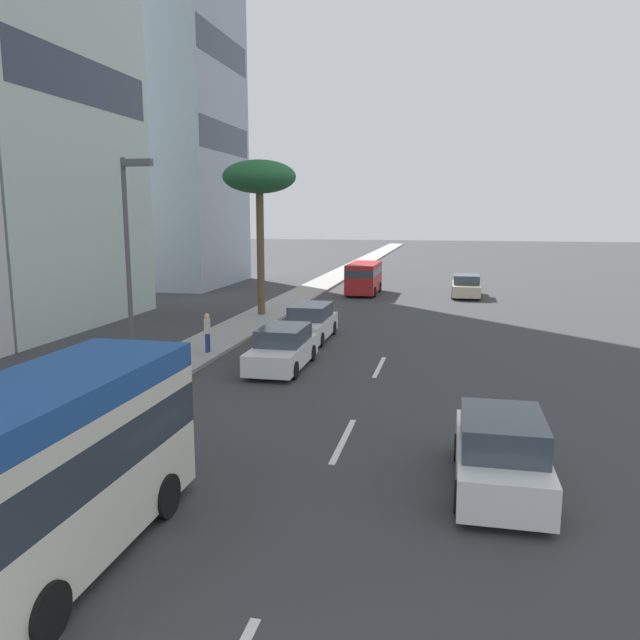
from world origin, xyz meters
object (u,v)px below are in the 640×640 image
Objects in this scene: street_lamp at (131,254)px; car_fifth at (310,323)px; pedestrian_near_lamp at (62,378)px; car_third at (466,286)px; van_sixth at (364,276)px; pedestrian_mid_block at (207,331)px; minibus_lead at (54,463)px; car_fourth at (283,349)px; car_second at (501,454)px; palm_tree at (259,180)px.

car_fifth is at bearing -16.10° from street_lamp.
car_fifth is 2.57× the size of pedestrian_near_lamp.
van_sixth is (0.02, 7.13, 0.54)m from car_third.
pedestrian_mid_block is (-20.61, 10.59, 0.28)m from car_third.
minibus_lead is 0.86× the size of street_lamp.
car_fifth is at bearing -177.76° from car_fourth.
car_second is 11.57m from car_fourth.
minibus_lead reaches higher than van_sixth.
minibus_lead is 13.44m from car_fourth.
van_sixth reaches higher than car_fourth.
minibus_lead is at bearing -170.32° from palm_tree.
car_third is 0.89× the size of van_sixth.
palm_tree is (-10.96, 4.21, 6.24)m from van_sixth.
car_second is 0.82× the size of van_sixth.
car_second is at bearing 38.71° from car_fourth.
car_second is 0.93× the size of car_third.
street_lamp is (8.38, 3.09, 2.82)m from minibus_lead.
car_second is (4.38, -7.37, -0.94)m from minibus_lead.
van_sixth is at bearing 179.53° from car_fifth.
street_lamp is at bearing -108.38° from pedestrian_near_lamp.
minibus_lead is 36.05m from car_third.
palm_tree is at bearing -170.32° from minibus_lead.
street_lamp reaches higher than van_sixth.
street_lamp is (1.73, -1.37, 3.41)m from pedestrian_near_lamp.
minibus_lead reaches higher than car_second.
minibus_lead reaches higher than car_fourth.
pedestrian_near_lamp reaches higher than car_fourth.
car_third is 23.17m from pedestrian_mid_block.
van_sixth reaches higher than car_fifth.
car_fourth is 5.41m from car_fifth.
minibus_lead is at bearing -159.75° from street_lamp.
pedestrian_near_lamp is at bearing 157.28° from pedestrian_mid_block.
palm_tree is at bearing -10.73° from pedestrian_mid_block.
car_second is at bearing -149.03° from pedestrian_mid_block.
car_fourth is at bearing 162.14° from car_third.
van_sixth reaches higher than car_second.
palm_tree reaches higher than minibus_lead.
car_fifth is 12.93m from pedestrian_near_lamp.
street_lamp reaches higher than pedestrian_near_lamp.
car_fifth is at bearing -89.78° from pedestrian_near_lamp.
car_third is at bearing 89.88° from van_sixth.
pedestrian_near_lamp is 8.12m from pedestrian_mid_block.
palm_tree is at bearing -70.96° from pedestrian_near_lamp.
pedestrian_near_lamp reaches higher than car_second.
car_third is at bearing -20.89° from street_lamp.
palm_tree is (-10.94, 11.35, 6.77)m from car_third.
car_fourth is at bearing 38.71° from car_second.
palm_tree reaches higher than car_third.
pedestrian_near_lamp is at bearing 179.02° from palm_tree.
car_fourth is 3.77m from pedestrian_mid_block.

